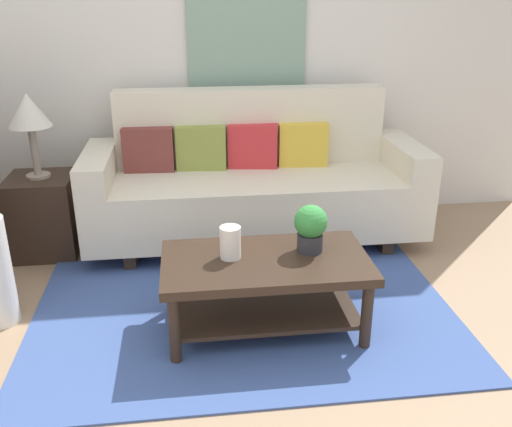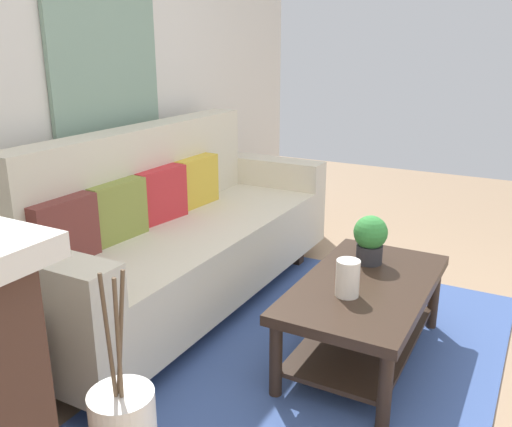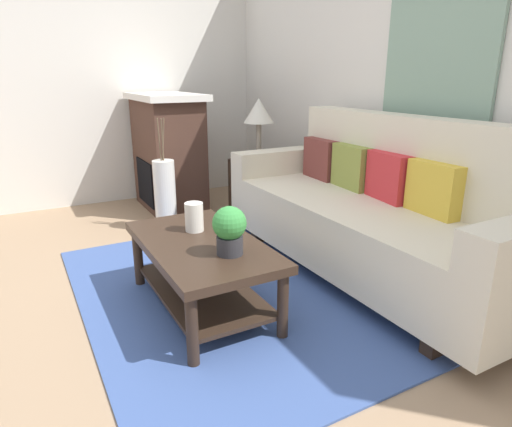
# 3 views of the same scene
# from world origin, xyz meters

# --- Properties ---
(ground_plane) EXTENTS (9.15, 9.15, 0.00)m
(ground_plane) POSITION_xyz_m (0.00, 0.00, 0.00)
(ground_plane) COLOR #9E7F60
(wall_back) EXTENTS (5.15, 0.10, 2.70)m
(wall_back) POSITION_xyz_m (0.00, 2.10, 1.35)
(wall_back) COLOR silver
(wall_back) RESTS_ON ground_plane
(area_rug) EXTENTS (2.42, 1.61, 0.01)m
(area_rug) POSITION_xyz_m (0.00, 0.50, 0.01)
(area_rug) COLOR #3D5693
(area_rug) RESTS_ON ground_plane
(couch) EXTENTS (2.38, 0.84, 1.08)m
(couch) POSITION_xyz_m (0.19, 1.56, 0.43)
(couch) COLOR beige
(couch) RESTS_ON ground_plane
(throw_pillow_maroon) EXTENTS (0.37, 0.14, 0.32)m
(throw_pillow_maroon) POSITION_xyz_m (-0.56, 1.68, 0.68)
(throw_pillow_maroon) COLOR brown
(throw_pillow_maroon) RESTS_ON couch
(throw_pillow_olive) EXTENTS (0.37, 0.15, 0.32)m
(throw_pillow_olive) POSITION_xyz_m (-0.19, 1.68, 0.68)
(throw_pillow_olive) COLOR olive
(throw_pillow_olive) RESTS_ON couch
(throw_pillow_crimson) EXTENTS (0.37, 0.17, 0.32)m
(throw_pillow_crimson) POSITION_xyz_m (0.19, 1.68, 0.68)
(throw_pillow_crimson) COLOR red
(throw_pillow_crimson) RESTS_ON couch
(throw_pillow_mustard) EXTENTS (0.37, 0.15, 0.32)m
(throw_pillow_mustard) POSITION_xyz_m (0.57, 1.68, 0.68)
(throw_pillow_mustard) COLOR gold
(throw_pillow_mustard) RESTS_ON couch
(coffee_table) EXTENTS (1.10, 0.60, 0.43)m
(coffee_table) POSITION_xyz_m (0.10, 0.35, 0.31)
(coffee_table) COLOR #332319
(coffee_table) RESTS_ON ground_plane
(tabletop_vase) EXTENTS (0.11, 0.11, 0.18)m
(tabletop_vase) POSITION_xyz_m (-0.08, 0.39, 0.52)
(tabletop_vase) COLOR white
(tabletop_vase) RESTS_ON coffee_table
(potted_plant_tabletop) EXTENTS (0.18, 0.18, 0.26)m
(potted_plant_tabletop) POSITION_xyz_m (0.35, 0.42, 0.57)
(potted_plant_tabletop) COLOR #2D2D33
(potted_plant_tabletop) RESTS_ON coffee_table
(side_table) EXTENTS (0.44, 0.44, 0.56)m
(side_table) POSITION_xyz_m (-1.30, 1.51, 0.28)
(side_table) COLOR #332319
(side_table) RESTS_ON ground_plane
(table_lamp) EXTENTS (0.28, 0.28, 0.57)m
(table_lamp) POSITION_xyz_m (-1.30, 1.51, 0.99)
(table_lamp) COLOR gray
(table_lamp) RESTS_ON side_table
(framed_painting) EXTENTS (0.88, 0.03, 0.86)m
(framed_painting) POSITION_xyz_m (0.19, 2.03, 1.45)
(framed_painting) COLOR gray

